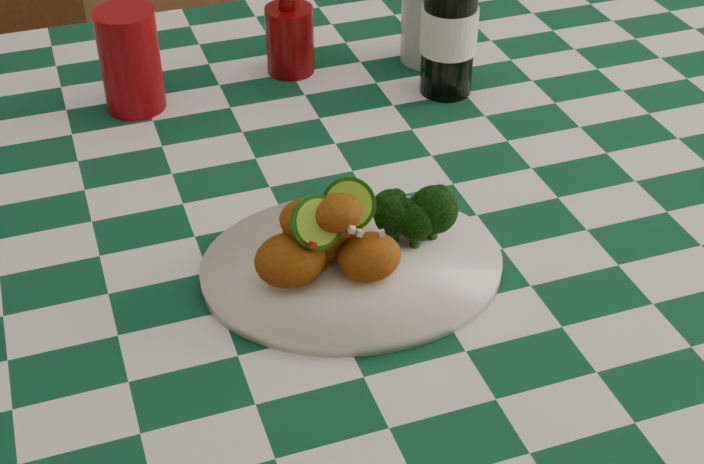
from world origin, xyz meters
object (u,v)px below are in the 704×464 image
object	(u,v)px
red_tumbler	(130,60)
wooden_chair_left	(20,180)
fried_chicken_pile	(335,231)
wooden_chair_right	(446,67)
ketchup_bottle	(289,25)
mason_jar	(432,18)
dining_table	(352,399)
plate	(352,267)
beer_bottle	(451,4)

from	to	relation	value
red_tumbler	wooden_chair_left	world-z (taller)	red_tumbler
fried_chicken_pile	wooden_chair_right	world-z (taller)	wooden_chair_right
ketchup_bottle	mason_jar	world-z (taller)	ketchup_bottle
red_tumbler	wooden_chair_right	distance (m)	0.87
dining_table	wooden_chair_right	xyz separation A→B (m)	(0.44, 0.69, 0.11)
plate	mason_jar	xyz separation A→B (m)	(0.26, 0.42, 0.05)
dining_table	plate	world-z (taller)	plate
plate	red_tumbler	world-z (taller)	red_tumbler
beer_bottle	red_tumbler	bearing A→B (deg)	166.86
mason_jar	dining_table	bearing A→B (deg)	-130.08
dining_table	mason_jar	xyz separation A→B (m)	(0.20, 0.24, 0.45)
plate	beer_bottle	size ratio (longest dim) A/B	1.25
dining_table	wooden_chair_left	world-z (taller)	wooden_chair_left
plate	mason_jar	distance (m)	0.50
wooden_chair_left	wooden_chair_right	xyz separation A→B (m)	(0.85, -0.02, 0.10)
dining_table	red_tumbler	xyz separation A→B (m)	(-0.22, 0.24, 0.46)
red_tumbler	beer_bottle	size ratio (longest dim) A/B	0.54
red_tumbler	mason_jar	bearing A→B (deg)	-0.08
red_tumbler	beer_bottle	world-z (taller)	beer_bottle
beer_bottle	wooden_chair_right	bearing A→B (deg)	64.77
beer_bottle	wooden_chair_left	world-z (taller)	beer_bottle
plate	fried_chicken_pile	xyz separation A→B (m)	(-0.02, -0.00, 0.05)
wooden_chair_left	plate	bearing A→B (deg)	-72.44
red_tumbler	wooden_chair_right	bearing A→B (deg)	34.41
wooden_chair_left	ketchup_bottle	bearing A→B (deg)	-50.50
red_tumbler	ketchup_bottle	xyz separation A→B (m)	(0.22, 0.03, 0.00)
wooden_chair_left	red_tumbler	bearing A→B (deg)	-71.50
dining_table	plate	xyz separation A→B (m)	(-0.06, -0.18, 0.40)
wooden_chair_right	red_tumbler	bearing A→B (deg)	-166.76
dining_table	plate	size ratio (longest dim) A/B	5.32
red_tumbler	fried_chicken_pile	bearing A→B (deg)	-72.09
plate	wooden_chair_right	size ratio (longest dim) A/B	0.31
dining_table	ketchup_bottle	size ratio (longest dim) A/B	11.97
fried_chicken_pile	wooden_chair_right	size ratio (longest dim) A/B	0.13
dining_table	red_tumbler	size ratio (longest dim) A/B	12.31
plate	wooden_chair_right	bearing A→B (deg)	59.94
plate	wooden_chair_left	bearing A→B (deg)	111.18
wooden_chair_right	plate	bearing A→B (deg)	-141.23
mason_jar	ketchup_bottle	bearing A→B (deg)	171.24
wooden_chair_right	wooden_chair_left	bearing A→B (deg)	157.60
plate	ketchup_bottle	bearing A→B (deg)	81.60
fried_chicken_pile	beer_bottle	distance (m)	0.43
red_tumbler	mason_jar	size ratio (longest dim) A/B	1.09
plate	red_tumbler	bearing A→B (deg)	110.12
ketchup_bottle	beer_bottle	world-z (taller)	beer_bottle
mason_jar	fried_chicken_pile	bearing A→B (deg)	-123.92
ketchup_bottle	red_tumbler	bearing A→B (deg)	-172.28
ketchup_bottle	plate	bearing A→B (deg)	-98.40
red_tumbler	mason_jar	world-z (taller)	red_tumbler
plate	ketchup_bottle	world-z (taller)	ketchup_bottle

